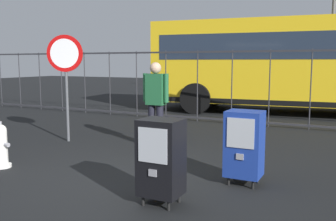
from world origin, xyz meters
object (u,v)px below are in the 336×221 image
Objects in this scene: bus_near at (319,61)px; stop_sign at (65,66)px; pedestrian at (156,100)px; newspaper_box_primary at (161,157)px; fire_hydrant at (1,146)px; newspaper_box_secondary at (244,144)px.

stop_sign is at bearing -128.78° from bus_near.
pedestrian is 0.16× the size of bus_near.
newspaper_box_primary is 0.10× the size of bus_near.
bus_near is at bearing 65.88° from fire_hydrant.
fire_hydrant is 9.69m from bus_near.
fire_hydrant is 2.85m from pedestrian.
newspaper_box_primary and newspaper_box_secondary have the same top height.
newspaper_box_primary is (2.99, -0.23, 0.22)m from fire_hydrant.
newspaper_box_secondary is 0.10× the size of bus_near.
newspaper_box_secondary is 2.58m from pedestrian.
pedestrian is (-2.14, 1.40, 0.38)m from newspaper_box_secondary.
pedestrian is at bearing -116.44° from bus_near.
pedestrian is at bearing 119.73° from newspaper_box_primary.
pedestrian reaches higher than newspaper_box_primary.
bus_near is (2.38, 6.43, 0.76)m from pedestrian.
stop_sign reaches higher than fire_hydrant.
bus_near is at bearing 84.13° from newspaper_box_primary.
stop_sign is at bearing 165.24° from newspaper_box_secondary.
newspaper_box_primary is 4.20m from stop_sign.
stop_sign is (-0.41, 2.00, 1.25)m from fire_hydrant.
fire_hydrant is at bearing 175.67° from newspaper_box_primary.
fire_hydrant is at bearing -78.31° from stop_sign.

